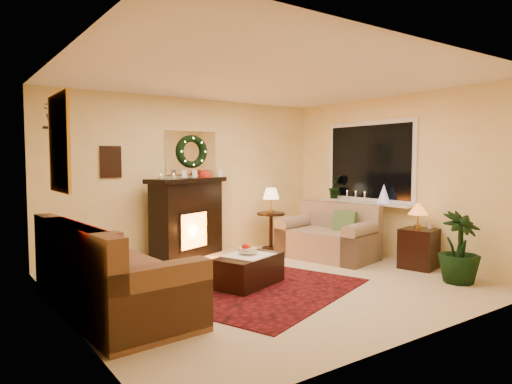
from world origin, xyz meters
TOP-DOWN VIEW (x-y plane):
  - floor at (0.00, 0.00)m, footprint 5.00×5.00m
  - ceiling at (0.00, 0.00)m, footprint 5.00×5.00m
  - wall_back at (0.00, 2.25)m, footprint 5.00×5.00m
  - wall_front at (0.00, -2.25)m, footprint 5.00×5.00m
  - wall_left at (-2.50, 0.00)m, footprint 4.50×4.50m
  - wall_right at (2.50, 0.00)m, footprint 4.50×4.50m
  - area_rug at (-0.31, -0.26)m, footprint 2.81×2.47m
  - sofa at (-2.04, 0.02)m, footprint 1.13×2.29m
  - red_throw at (-2.08, 0.19)m, footprint 0.84×1.37m
  - fireplace at (-0.18, 2.04)m, footprint 1.39×0.89m
  - poinsettia at (0.17, 2.05)m, footprint 0.24×0.24m
  - mantel_candle_a at (-0.64, 2.01)m, footprint 0.06×0.06m
  - mantel_candle_b at (-0.42, 2.02)m, footprint 0.06×0.06m
  - mantel_mirror at (0.00, 2.23)m, footprint 0.92×0.02m
  - wreath at (0.00, 2.19)m, footprint 0.55×0.11m
  - wall_art at (-1.35, 2.23)m, footprint 0.32×0.03m
  - gold_mirror at (-2.48, 0.30)m, footprint 0.03×0.84m
  - hanging_plant at (-2.34, 1.05)m, footprint 0.33×0.28m
  - loveseat at (1.60, 0.64)m, footprint 1.19×1.66m
  - window_frame at (2.48, 0.55)m, footprint 0.03×1.86m
  - window_glass at (2.47, 0.55)m, footprint 0.02×1.70m
  - window_sill at (2.38, 0.55)m, footprint 0.22×1.86m
  - mini_tree at (2.36, 0.13)m, footprint 0.20×0.20m
  - sill_plant at (2.35, 1.22)m, footprint 0.30×0.24m
  - side_table_round at (1.33, 1.77)m, footprint 0.54×0.54m
  - lamp_cream at (1.33, 1.77)m, footprint 0.29×0.29m
  - end_table_square at (2.22, -0.64)m, footprint 0.58×0.58m
  - lamp_tiffany at (2.23, -0.60)m, footprint 0.29×0.29m
  - coffee_table at (-0.35, 0.02)m, footprint 1.03×0.79m
  - fruit_bowl at (-0.34, 0.04)m, footprint 0.24×0.24m
  - floor_palm at (1.94, -1.42)m, footprint 1.79×1.79m

SIDE VIEW (x-z plane):
  - floor at x=0.00m, z-range 0.00..0.00m
  - area_rug at x=-0.31m, z-range 0.00..0.01m
  - coffee_table at x=-0.35m, z-range 0.02..0.40m
  - end_table_square at x=2.22m, z-range -0.02..0.56m
  - side_table_round at x=1.33m, z-range 0.00..0.65m
  - loveseat at x=1.60m, z-range -0.02..0.86m
  - sofa at x=-2.04m, z-range -0.05..0.91m
  - floor_palm at x=1.94m, z-range -0.92..1.82m
  - fruit_bowl at x=-0.34m, z-range 0.42..0.48m
  - red_throw at x=-2.08m, z-range 0.44..0.47m
  - fireplace at x=-0.18m, z-range -0.06..1.16m
  - lamp_tiffany at x=2.23m, z-range 0.53..0.96m
  - window_sill at x=2.38m, z-range 0.85..0.89m
  - lamp_cream at x=1.33m, z-range 0.66..1.10m
  - mini_tree at x=2.36m, z-range 0.89..1.19m
  - sill_plant at x=2.35m, z-range 0.81..1.36m
  - mantel_candle_a at x=-0.64m, z-range 1.18..1.34m
  - mantel_candle_b at x=-0.42m, z-range 1.17..1.35m
  - wall_back at x=0.00m, z-range 1.30..1.30m
  - wall_front at x=0.00m, z-range 1.30..1.30m
  - wall_left at x=-2.50m, z-range 1.30..1.30m
  - wall_right at x=2.50m, z-range 1.30..1.30m
  - poinsettia at x=0.17m, z-range 1.18..1.42m
  - wall_art at x=-1.35m, z-range 1.31..1.79m
  - window_frame at x=2.48m, z-range 0.87..2.23m
  - window_glass at x=2.47m, z-range 0.94..2.16m
  - mantel_mirror at x=0.00m, z-range 1.34..2.06m
  - wreath at x=0.00m, z-range 1.44..2.00m
  - gold_mirror at x=-2.48m, z-range 1.25..2.25m
  - hanging_plant at x=-2.34m, z-range 1.79..2.15m
  - ceiling at x=0.00m, z-range 2.60..2.60m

